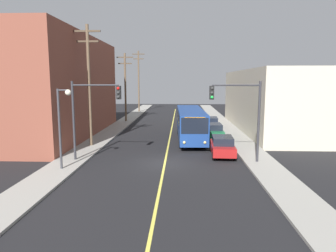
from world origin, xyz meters
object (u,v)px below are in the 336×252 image
at_px(utility_pole_near, 89,81).
at_px(traffic_signal_left_corner, 93,106).
at_px(parked_car_blue, 211,123).
at_px(utility_pole_far, 139,79).
at_px(street_lamp_left, 62,117).
at_px(city_bus, 190,123).
at_px(traffic_signal_right_corner, 238,106).
at_px(parked_car_red, 222,146).
at_px(utility_pole_mid, 125,84).
at_px(parked_car_green, 214,131).

relative_size(utility_pole_near, traffic_signal_left_corner, 1.84).
height_order(parked_car_blue, traffic_signal_left_corner, traffic_signal_left_corner).
bearing_deg(utility_pole_far, street_lamp_left, -89.62).
relative_size(utility_pole_near, utility_pole_far, 0.94).
bearing_deg(street_lamp_left, traffic_signal_left_corner, 60.51).
bearing_deg(city_bus, utility_pole_far, 108.10).
relative_size(traffic_signal_left_corner, traffic_signal_right_corner, 1.00).
bearing_deg(traffic_signal_right_corner, parked_car_red, 108.17).
height_order(parked_car_blue, utility_pole_near, utility_pole_near).
bearing_deg(utility_pole_mid, utility_pole_far, 89.97).
distance_m(parked_car_blue, traffic_signal_right_corner, 16.33).
distance_m(utility_pole_near, traffic_signal_right_corner, 13.88).
xyz_separation_m(parked_car_red, utility_pole_mid, (-11.74, 20.79, 4.83)).
relative_size(parked_car_green, utility_pole_mid, 0.44).
height_order(utility_pole_mid, street_lamp_left, utility_pole_mid).
relative_size(utility_pole_far, street_lamp_left, 2.13).
bearing_deg(parked_car_blue, utility_pole_far, 118.98).
distance_m(parked_car_red, traffic_signal_left_corner, 10.88).
distance_m(utility_pole_mid, traffic_signal_left_corner, 23.19).
bearing_deg(utility_pole_near, parked_car_red, -14.34).
relative_size(parked_car_red, utility_pole_far, 0.38).
xyz_separation_m(utility_pole_far, traffic_signal_right_corner, (12.50, -37.75, -2.24)).
height_order(parked_car_green, street_lamp_left, street_lamp_left).
height_order(traffic_signal_left_corner, traffic_signal_right_corner, same).
xyz_separation_m(parked_car_blue, traffic_signal_right_corner, (0.43, -15.96, 3.46)).
bearing_deg(city_bus, parked_car_blue, 67.29).
bearing_deg(traffic_signal_left_corner, parked_car_green, 44.52).
bearing_deg(utility_pole_mid, parked_car_blue, -30.73).
relative_size(parked_car_green, traffic_signal_left_corner, 0.74).
relative_size(parked_car_blue, utility_pole_mid, 0.44).
distance_m(city_bus, street_lamp_left, 14.96).
xyz_separation_m(parked_car_green, street_lamp_left, (-11.54, -12.46, 2.90)).
relative_size(parked_car_blue, traffic_signal_left_corner, 0.74).
height_order(traffic_signal_left_corner, street_lamp_left, traffic_signal_left_corner).
distance_m(utility_pole_near, utility_pole_far, 32.37).
xyz_separation_m(parked_car_green, utility_pole_near, (-11.96, -4.63, 5.34)).
bearing_deg(parked_car_green, street_lamp_left, -132.81).
bearing_deg(parked_car_blue, parked_car_green, -92.51).
bearing_deg(parked_car_red, traffic_signal_left_corner, -167.17).
distance_m(parked_car_blue, utility_pole_mid, 14.86).
relative_size(utility_pole_near, street_lamp_left, 2.01).
distance_m(parked_car_blue, utility_pole_near, 17.02).
distance_m(utility_pole_far, traffic_signal_left_corner, 37.80).
bearing_deg(utility_pole_mid, traffic_signal_left_corner, -85.82).
height_order(utility_pole_mid, utility_pole_far, utility_pole_far).
distance_m(utility_pole_mid, traffic_signal_right_corner, 26.34).
height_order(parked_car_green, traffic_signal_right_corner, traffic_signal_right_corner).
height_order(parked_car_red, parked_car_blue, same).
bearing_deg(utility_pole_near, traffic_signal_left_corner, -70.98).
xyz_separation_m(utility_pole_mid, traffic_signal_left_corner, (1.69, -23.08, -1.37)).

